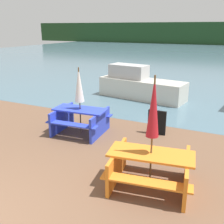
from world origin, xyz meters
TOP-DOWN VIEW (x-y plane):
  - water at (0.00, 31.30)m, footprint 60.00×50.00m
  - far_treeline at (0.00, 51.30)m, footprint 80.00×1.60m
  - picnic_table_orange at (2.42, 2.81)m, footprint 1.88×1.62m
  - picnic_table_blue at (-0.39, 4.64)m, footprint 1.70×1.50m
  - umbrella_crimson at (2.42, 2.81)m, footprint 0.25×0.25m
  - umbrella_white at (-0.39, 4.64)m, footprint 0.28×0.28m
  - boat at (-0.19, 9.41)m, footprint 4.11×1.79m
  - signboard at (1.77, 5.54)m, footprint 0.55×0.08m

SIDE VIEW (x-z plane):
  - water at x=0.00m, z-range 0.00..0.00m
  - signboard at x=1.77m, z-range 0.00..0.75m
  - picnic_table_orange at x=2.42m, z-range 0.08..0.82m
  - picnic_table_blue at x=-0.39m, z-range 0.08..0.85m
  - boat at x=-0.19m, z-range -0.17..1.31m
  - umbrella_white at x=-0.39m, z-range 0.49..2.52m
  - umbrella_crimson at x=2.42m, z-range 0.53..2.84m
  - far_treeline at x=0.00m, z-range 0.00..4.00m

